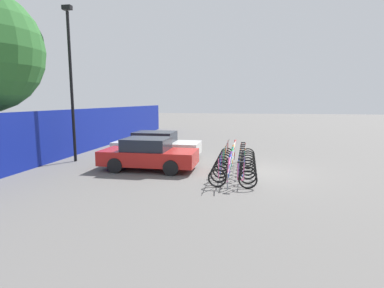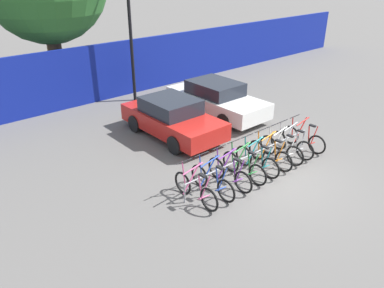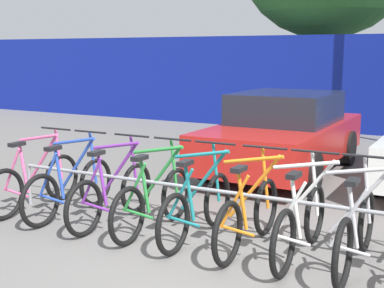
{
  "view_description": "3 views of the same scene",
  "coord_description": "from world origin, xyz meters",
  "px_view_note": "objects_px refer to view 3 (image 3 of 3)",
  "views": [
    {
      "loc": [
        -12.75,
        0.06,
        2.99
      ],
      "look_at": [
        0.8,
        2.58,
        1.0
      ],
      "focal_mm": 28.0,
      "sensor_mm": 36.0,
      "label": 1
    },
    {
      "loc": [
        -8.11,
        -5.69,
        5.73
      ],
      "look_at": [
        -1.38,
        2.12,
        0.72
      ],
      "focal_mm": 35.0,
      "sensor_mm": 36.0,
      "label": 2
    },
    {
      "loc": [
        2.53,
        -4.57,
        2.09
      ],
      "look_at": [
        -1.4,
        2.67,
        0.67
      ],
      "focal_mm": 50.0,
      "sensor_mm": 36.0,
      "label": 3
    }
  ],
  "objects_px": {
    "bicycle_purple": "(112,194)",
    "bicycle_pink": "(35,182)",
    "bicycle_orange": "(248,215)",
    "bicycle_silver": "(356,232)",
    "bicycle_white": "(300,223)",
    "bicycle_green": "(153,200)",
    "bike_rack": "(201,193)",
    "bicycle_blue": "(70,187)",
    "bicycle_teal": "(197,207)",
    "car_red": "(284,133)"
  },
  "relations": [
    {
      "from": "bicycle_teal",
      "to": "car_red",
      "type": "distance_m",
      "value": 3.78
    },
    {
      "from": "bicycle_purple",
      "to": "bicycle_pink",
      "type": "bearing_deg",
      "value": 179.69
    },
    {
      "from": "bike_rack",
      "to": "bicycle_white",
      "type": "xyz_separation_m",
      "value": [
        1.21,
        -0.15,
        -0.13
      ]
    },
    {
      "from": "bicycle_blue",
      "to": "bicycle_white",
      "type": "xyz_separation_m",
      "value": [
        3.04,
        0.0,
        0.0
      ]
    },
    {
      "from": "bicycle_green",
      "to": "bicycle_teal",
      "type": "height_order",
      "value": "same"
    },
    {
      "from": "bicycle_pink",
      "to": "bicycle_teal",
      "type": "relative_size",
      "value": 1.0
    },
    {
      "from": "bicycle_pink",
      "to": "car_red",
      "type": "xyz_separation_m",
      "value": [
        2.17,
        3.76,
        0.31
      ]
    },
    {
      "from": "bike_rack",
      "to": "car_red",
      "type": "distance_m",
      "value": 3.62
    },
    {
      "from": "bicycle_orange",
      "to": "car_red",
      "type": "xyz_separation_m",
      "value": [
        -0.9,
        3.76,
        0.31
      ]
    },
    {
      "from": "bike_rack",
      "to": "bicycle_purple",
      "type": "bearing_deg",
      "value": -172.68
    },
    {
      "from": "bicycle_green",
      "to": "bicycle_pink",
      "type": "bearing_deg",
      "value": -179.72
    },
    {
      "from": "bicycle_green",
      "to": "bicycle_orange",
      "type": "height_order",
      "value": "same"
    },
    {
      "from": "bicycle_purple",
      "to": "bicycle_orange",
      "type": "xyz_separation_m",
      "value": [
        1.8,
        0.0,
        0.0
      ]
    },
    {
      "from": "bicycle_white",
      "to": "car_red",
      "type": "distance_m",
      "value": 4.05
    },
    {
      "from": "bike_rack",
      "to": "bicycle_white",
      "type": "height_order",
      "value": "bicycle_white"
    },
    {
      "from": "bicycle_blue",
      "to": "bicycle_orange",
      "type": "relative_size",
      "value": 1.0
    },
    {
      "from": "bicycle_teal",
      "to": "bicycle_silver",
      "type": "height_order",
      "value": "same"
    },
    {
      "from": "bicycle_green",
      "to": "bicycle_orange",
      "type": "distance_m",
      "value": 1.2
    },
    {
      "from": "bicycle_teal",
      "to": "bicycle_white",
      "type": "height_order",
      "value": "same"
    },
    {
      "from": "bicycle_white",
      "to": "bicycle_silver",
      "type": "xyz_separation_m",
      "value": [
        0.55,
        0.0,
        0.0
      ]
    },
    {
      "from": "bicycle_purple",
      "to": "bicycle_silver",
      "type": "height_order",
      "value": "same"
    },
    {
      "from": "bike_rack",
      "to": "bicycle_blue",
      "type": "bearing_deg",
      "value": -175.34
    },
    {
      "from": "bicycle_silver",
      "to": "bicycle_teal",
      "type": "bearing_deg",
      "value": 177.15
    },
    {
      "from": "bicycle_teal",
      "to": "bicycle_silver",
      "type": "bearing_deg",
      "value": 2.7
    },
    {
      "from": "bicycle_white",
      "to": "car_red",
      "type": "bearing_deg",
      "value": 113.27
    },
    {
      "from": "bicycle_white",
      "to": "bike_rack",
      "type": "bearing_deg",
      "value": 174.92
    },
    {
      "from": "bicycle_pink",
      "to": "bicycle_green",
      "type": "bearing_deg",
      "value": 0.82
    },
    {
      "from": "bicycle_orange",
      "to": "bicycle_white",
      "type": "distance_m",
      "value": 0.57
    },
    {
      "from": "bicycle_pink",
      "to": "bicycle_silver",
      "type": "bearing_deg",
      "value": 0.82
    },
    {
      "from": "bicycle_pink",
      "to": "bicycle_silver",
      "type": "height_order",
      "value": "same"
    },
    {
      "from": "bicycle_blue",
      "to": "bicycle_silver",
      "type": "xyz_separation_m",
      "value": [
        3.58,
        0.0,
        0.0
      ]
    },
    {
      "from": "bicycle_orange",
      "to": "bicycle_white",
      "type": "height_order",
      "value": "same"
    },
    {
      "from": "bicycle_orange",
      "to": "bicycle_silver",
      "type": "relative_size",
      "value": 1.0
    },
    {
      "from": "bicycle_pink",
      "to": "bicycle_blue",
      "type": "distance_m",
      "value": 0.61
    },
    {
      "from": "bike_rack",
      "to": "bicycle_silver",
      "type": "xyz_separation_m",
      "value": [
        1.76,
        -0.15,
        -0.13
      ]
    },
    {
      "from": "bicycle_teal",
      "to": "bicycle_orange",
      "type": "xyz_separation_m",
      "value": [
        0.62,
        0.0,
        0.0
      ]
    },
    {
      "from": "bike_rack",
      "to": "bicycle_orange",
      "type": "height_order",
      "value": "bicycle_orange"
    },
    {
      "from": "bicycle_purple",
      "to": "bicycle_orange",
      "type": "relative_size",
      "value": 1.0
    },
    {
      "from": "bicycle_blue",
      "to": "bicycle_silver",
      "type": "bearing_deg",
      "value": 0.43
    },
    {
      "from": "bicycle_white",
      "to": "bicycle_pink",
      "type": "bearing_deg",
      "value": -178.09
    },
    {
      "from": "bicycle_blue",
      "to": "bicycle_white",
      "type": "distance_m",
      "value": 3.04
    },
    {
      "from": "bike_rack",
      "to": "bicycle_teal",
      "type": "height_order",
      "value": "bicycle_teal"
    },
    {
      "from": "bicycle_purple",
      "to": "bicycle_green",
      "type": "distance_m",
      "value": 0.6
    },
    {
      "from": "bicycle_silver",
      "to": "car_red",
      "type": "height_order",
      "value": "car_red"
    },
    {
      "from": "bicycle_purple",
      "to": "bicycle_green",
      "type": "xyz_separation_m",
      "value": [
        0.6,
        0.0,
        0.0
      ]
    },
    {
      "from": "bicycle_blue",
      "to": "bicycle_silver",
      "type": "distance_m",
      "value": 3.58
    },
    {
      "from": "bicycle_orange",
      "to": "bicycle_green",
      "type": "bearing_deg",
      "value": 176.53
    },
    {
      "from": "bicycle_silver",
      "to": "bicycle_pink",
      "type": "bearing_deg",
      "value": 177.15
    },
    {
      "from": "bike_rack",
      "to": "bicycle_blue",
      "type": "xyz_separation_m",
      "value": [
        -1.82,
        -0.15,
        -0.13
      ]
    },
    {
      "from": "bicycle_blue",
      "to": "bicycle_green",
      "type": "height_order",
      "value": "same"
    }
  ]
}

